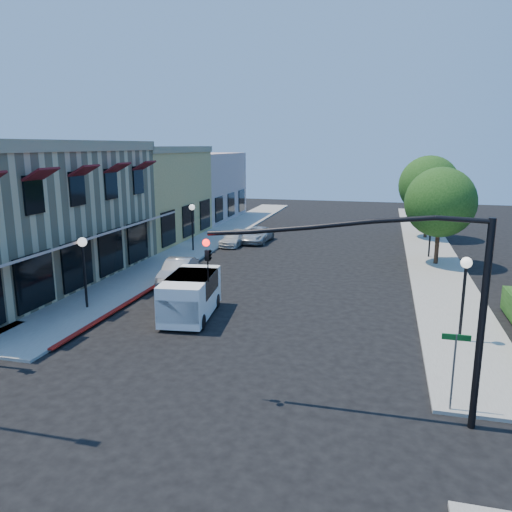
% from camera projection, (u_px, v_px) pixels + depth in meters
% --- Properties ---
extents(ground, '(120.00, 120.00, 0.00)m').
position_uv_depth(ground, '(188.00, 417.00, 14.69)').
color(ground, black).
rests_on(ground, ground).
extents(sidewalk_left, '(3.50, 50.00, 0.12)m').
position_uv_depth(sidewalk_left, '(212.00, 239.00, 42.33)').
color(sidewalk_left, gray).
rests_on(sidewalk_left, ground).
extents(sidewalk_right, '(3.50, 50.00, 0.12)m').
position_uv_depth(sidewalk_right, '(429.00, 249.00, 38.06)').
color(sidewalk_right, gray).
rests_on(sidewalk_right, ground).
extents(curb_red_strip, '(0.25, 10.00, 0.06)m').
position_uv_depth(curb_red_strip, '(117.00, 312.00, 23.93)').
color(curb_red_strip, maroon).
rests_on(curb_red_strip, ground).
extents(corner_brick_building, '(11.77, 18.20, 8.10)m').
position_uv_depth(corner_brick_building, '(3.00, 215.00, 27.98)').
color(corner_brick_building, '#C4B284').
rests_on(corner_brick_building, ground).
extents(yellow_stucco_building, '(10.00, 12.00, 7.60)m').
position_uv_depth(yellow_stucco_building, '(132.00, 194.00, 42.22)').
color(yellow_stucco_building, tan).
rests_on(yellow_stucco_building, ground).
extents(pink_stucco_building, '(10.00, 12.00, 7.00)m').
position_uv_depth(pink_stucco_building, '(186.00, 186.00, 53.62)').
color(pink_stucco_building, beige).
rests_on(pink_stucco_building, ground).
extents(street_tree_a, '(4.56, 4.56, 6.48)m').
position_uv_depth(street_tree_a, '(440.00, 202.00, 32.42)').
color(street_tree_a, black).
rests_on(street_tree_a, ground).
extents(street_tree_b, '(4.94, 4.94, 7.02)m').
position_uv_depth(street_tree_b, '(429.00, 185.00, 41.80)').
color(street_tree_b, black).
rests_on(street_tree_b, ground).
extents(signal_mast_arm, '(8.01, 0.39, 6.00)m').
position_uv_depth(signal_mast_arm, '(402.00, 284.00, 13.79)').
color(signal_mast_arm, black).
rests_on(signal_mast_arm, ground).
extents(street_name_sign, '(0.80, 0.06, 2.50)m').
position_uv_depth(street_name_sign, '(454.00, 360.00, 14.57)').
color(street_name_sign, '#595B5E').
rests_on(street_name_sign, ground).
extents(lamppost_left_near, '(0.44, 0.44, 3.57)m').
position_uv_depth(lamppost_left_near, '(83.00, 255.00, 23.73)').
color(lamppost_left_near, black).
rests_on(lamppost_left_near, ground).
extents(lamppost_left_far, '(0.44, 0.44, 3.57)m').
position_uv_depth(lamppost_left_far, '(192.00, 215.00, 36.96)').
color(lamppost_left_far, black).
rests_on(lamppost_left_far, ground).
extents(lamppost_right_near, '(0.44, 0.44, 3.57)m').
position_uv_depth(lamppost_right_near, '(465.00, 278.00, 19.58)').
color(lamppost_right_near, black).
rests_on(lamppost_right_near, ground).
extents(lamppost_right_far, '(0.44, 0.44, 3.57)m').
position_uv_depth(lamppost_right_far, '(431.00, 220.00, 34.70)').
color(lamppost_right_far, black).
rests_on(lamppost_right_far, ground).
extents(white_van, '(2.45, 4.65, 1.97)m').
position_uv_depth(white_van, '(190.00, 293.00, 23.00)').
color(white_van, white).
rests_on(white_van, ground).
extents(parked_car_a, '(1.63, 3.55, 1.18)m').
position_uv_depth(parked_car_a, '(189.00, 282.00, 27.07)').
color(parked_car_a, black).
rests_on(parked_car_a, ground).
extents(parked_car_b, '(1.91, 4.28, 1.36)m').
position_uv_depth(parked_car_b, '(178.00, 271.00, 28.99)').
color(parked_car_b, '#A6A7AB').
rests_on(parked_car_b, ground).
extents(parked_car_c, '(1.75, 3.80, 1.07)m').
position_uv_depth(parked_car_c, '(234.00, 239.00, 39.71)').
color(parked_car_c, '#BDBDBB').
rests_on(parked_car_c, ground).
extents(parked_car_d, '(2.22, 4.49, 1.22)m').
position_uv_depth(parked_car_d, '(256.00, 235.00, 41.05)').
color(parked_car_d, '#B1B4B6').
rests_on(parked_car_d, ground).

